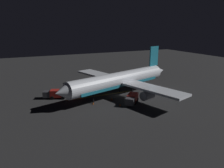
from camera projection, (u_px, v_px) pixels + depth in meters
ground_plane at (119, 96)px, 56.62m from camera, size 180.00×180.00×0.20m
apron_guide_stripe at (101, 95)px, 57.10m from camera, size 0.45×18.86×0.01m
airliner at (121, 80)px, 55.89m from camera, size 36.36×37.09×12.18m
baggage_truck at (56, 94)px, 54.34m from camera, size 4.07×5.94×2.24m
catering_truck at (132, 99)px, 50.81m from camera, size 5.32×5.25×2.16m
ground_crew_worker at (69, 94)px, 54.95m from camera, size 0.40×0.40×1.74m
traffic_cone_near_left at (93, 103)px, 50.41m from camera, size 0.50×0.50×0.55m
traffic_cone_near_right at (120, 105)px, 49.32m from camera, size 0.50×0.50×0.55m
traffic_cone_under_wing at (112, 99)px, 53.32m from camera, size 0.50×0.50×0.55m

